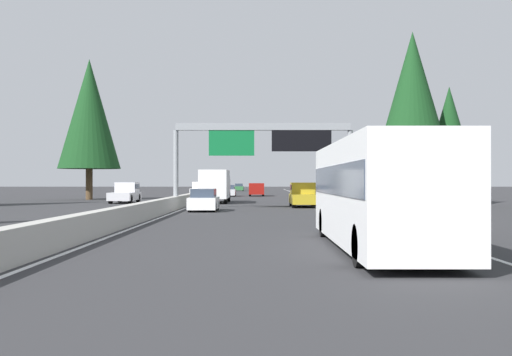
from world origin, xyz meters
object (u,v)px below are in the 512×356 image
sedan_mid_center (229,191)px  sedan_distant_b (239,187)px  minivan_far_right (257,189)px  oncoming_near (126,193)px  bus_mid_right (376,190)px  oncoming_far (199,189)px  conifer_right_near (413,100)px  conifer_right_mid (449,133)px  pickup_near_right (303,195)px  conifer_left_mid (89,114)px  sedan_far_center (204,201)px  box_truck_near_center (215,185)px  sign_gantry_overhead (266,141)px

sedan_mid_center → sedan_distant_b: bearing=0.0°
minivan_far_right → oncoming_near: size_ratio=0.89×
bus_mid_right → oncoming_far: 70.77m
sedan_mid_center → conifer_right_near: bearing=-152.7°
minivan_far_right → sedan_distant_b: 44.16m
bus_mid_right → conifer_right_mid: bearing=-19.8°
oncoming_far → minivan_far_right: bearing=60.3°
sedan_distant_b → oncoming_far: 39.69m
pickup_near_right → oncoming_near: size_ratio=1.00×
pickup_near_right → conifer_left_mid: bearing=49.3°
minivan_far_right → oncoming_near: 28.53m
conifer_right_mid → sedan_far_center: bearing=119.6°
sedan_far_center → box_truck_near_center: box_truck_near_center is taller
pickup_near_right → sedan_far_center: bearing=135.7°
sign_gantry_overhead → conifer_right_near: bearing=-62.6°
sedan_far_center → oncoming_far: size_ratio=0.79×
box_truck_near_center → conifer_right_mid: conifer_right_mid is taller
sedan_mid_center → minivan_far_right: bearing=-70.0°
sedan_far_center → conifer_right_near: bearing=-60.1°
bus_mid_right → oncoming_near: bearing=21.5°
sedan_distant_b → oncoming_far: bearing=173.8°
bus_mid_right → box_truck_near_center: (39.20, 7.35, -0.11)m
sedan_far_center → box_truck_near_center: 15.88m
sedan_far_center → conifer_right_mid: conifer_right_mid is taller
bus_mid_right → sedan_distant_b: size_ratio=2.61×
sign_gantry_overhead → sedan_far_center: 6.57m
box_truck_near_center → conifer_left_mid: conifer_left_mid is taller
sedan_far_center → box_truck_near_center: bearing=1.1°
sign_gantry_overhead → minivan_far_right: bearing=1.1°
pickup_near_right → oncoming_far: bearing=16.6°
oncoming_near → conifer_left_mid: conifer_left_mid is taller
sedan_far_center → pickup_near_right: 10.11m
sign_gantry_overhead → oncoming_far: 44.44m
sedan_mid_center → oncoming_far: (5.87, 4.36, 0.23)m
sign_gantry_overhead → sedan_far_center: size_ratio=2.88×
sedan_distant_b → oncoming_near: size_ratio=0.79×
sedan_far_center → minivan_far_right: bearing=-4.6°
sedan_far_center → conifer_left_mid: (25.68, 14.37, 8.40)m
oncoming_far → conifer_right_near: conifer_right_near is taller
sedan_mid_center → conifer_right_near: (-31.39, -16.22, 7.82)m
bus_mid_right → pickup_near_right: bus_mid_right is taller
minivan_far_right → sedan_distant_b: (44.01, 3.65, -0.27)m
sedan_far_center → pickup_near_right: (7.24, -7.06, 0.23)m
minivan_far_right → conifer_right_mid: bearing=-152.4°
sedan_mid_center → minivan_far_right: minivan_far_right is taller
box_truck_near_center → conifer_left_mid: 18.72m
bus_mid_right → pickup_near_right: (30.59, -0.02, -0.80)m
conifer_right_mid → pickup_near_right: bearing=107.1°
oncoming_far → conifer_left_mid: bearing=-25.2°
sedan_mid_center → conifer_left_mid: conifer_left_mid is taller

